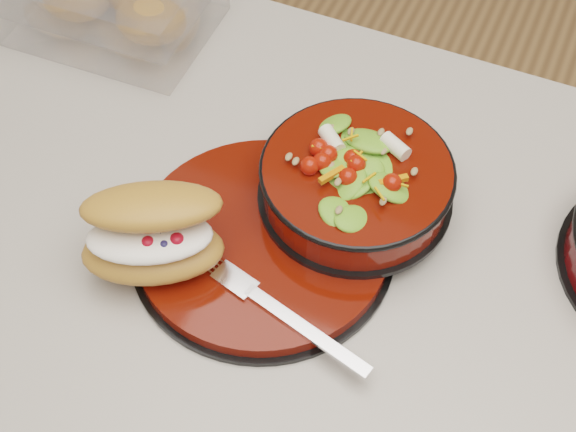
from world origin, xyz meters
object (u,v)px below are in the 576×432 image
at_px(dinner_plate, 263,242).
at_px(croissant, 153,234).
at_px(salad_bowl, 357,177).
at_px(fork, 284,315).
at_px(island_counter, 287,421).

xyz_separation_m(dinner_plate, croissant, (-0.09, -0.07, 0.05)).
relative_size(salad_bowl, croissant, 1.29).
bearing_deg(fork, croissant, 100.59).
xyz_separation_m(island_counter, salad_bowl, (0.04, 0.09, 0.50)).
xyz_separation_m(island_counter, fork, (0.03, -0.08, 0.47)).
bearing_deg(island_counter, fork, -67.78).
height_order(dinner_plate, fork, fork).
bearing_deg(island_counter, salad_bowl, 63.94).
bearing_deg(salad_bowl, fork, -93.53).
distance_m(island_counter, dinner_plate, 0.46).
height_order(island_counter, salad_bowl, salad_bowl).
bearing_deg(fork, salad_bowl, 11.11).
bearing_deg(croissant, island_counter, 3.44).
bearing_deg(dinner_plate, salad_bowl, 51.49).
bearing_deg(dinner_plate, island_counter, 1.64).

